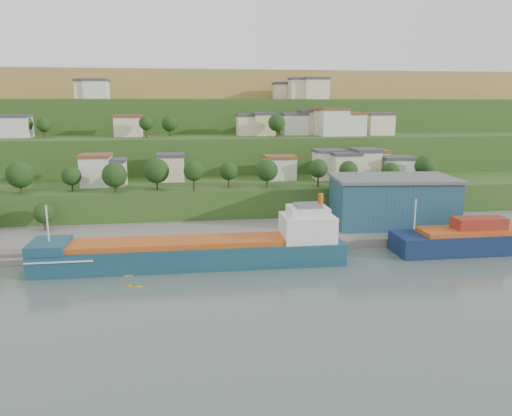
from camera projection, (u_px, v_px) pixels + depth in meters
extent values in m
plane|color=#4A5A53|center=(197.00, 278.00, 97.36)|extent=(500.00, 500.00, 0.00)
cube|color=slate|center=(273.00, 237.00, 127.31)|extent=(220.00, 26.00, 4.00)
cube|color=#284719|center=(192.00, 215.00, 151.58)|extent=(260.00, 32.00, 20.00)
cube|color=#284719|center=(190.00, 197.00, 180.63)|extent=(280.00, 32.00, 44.00)
cube|color=#284719|center=(189.00, 184.00, 209.68)|extent=(300.00, 32.00, 70.00)
cube|color=olive|center=(187.00, 164.00, 281.34)|extent=(360.00, 120.00, 96.00)
cube|color=silver|center=(96.00, 172.00, 143.51)|extent=(8.14, 8.90, 8.33)
cube|color=brown|center=(95.00, 156.00, 142.56)|extent=(8.74, 9.50, 0.90)
cube|color=beige|center=(113.00, 174.00, 144.41)|extent=(7.23, 7.41, 6.91)
cube|color=#3F3F44|center=(112.00, 160.00, 143.61)|extent=(7.83, 8.01, 0.90)
cube|color=beige|center=(171.00, 168.00, 153.56)|extent=(7.99, 8.32, 7.51)
cube|color=#3F3F44|center=(171.00, 155.00, 152.69)|extent=(8.59, 8.92, 0.90)
cube|color=silver|center=(280.00, 169.00, 156.40)|extent=(9.11, 8.17, 6.56)
cube|color=brown|center=(280.00, 157.00, 155.64)|extent=(9.71, 8.77, 0.90)
cube|color=silver|center=(328.00, 166.00, 156.26)|extent=(8.60, 7.38, 8.50)
cube|color=#3F3F44|center=(329.00, 151.00, 155.30)|extent=(9.20, 7.98, 0.90)
cube|color=beige|center=(345.00, 168.00, 152.18)|extent=(8.12, 7.16, 8.02)
cube|color=#3F3F44|center=(346.00, 154.00, 151.26)|extent=(8.72, 7.76, 0.90)
cube|color=beige|center=(365.00, 166.00, 154.11)|extent=(7.14, 8.85, 8.88)
cube|color=#3F3F44|center=(366.00, 150.00, 153.10)|extent=(7.74, 9.45, 0.90)
cube|color=beige|center=(371.00, 164.00, 162.81)|extent=(9.08, 8.29, 7.79)
cube|color=brown|center=(372.00, 151.00, 161.92)|extent=(9.68, 8.89, 0.90)
cube|color=silver|center=(396.00, 170.00, 153.11)|extent=(8.96, 7.64, 6.65)
cube|color=#3F3F44|center=(397.00, 158.00, 152.34)|extent=(9.56, 8.24, 0.90)
cube|color=silver|center=(15.00, 127.00, 169.49)|extent=(9.85, 7.21, 6.77)
cube|color=#3F3F44|center=(14.00, 116.00, 168.70)|extent=(10.45, 7.81, 0.90)
cube|color=beige|center=(128.00, 127.00, 174.12)|extent=(9.24, 7.77, 6.63)
cube|color=brown|center=(128.00, 116.00, 173.34)|extent=(9.84, 8.37, 0.90)
cube|color=beige|center=(250.00, 126.00, 180.29)|extent=(9.04, 7.56, 6.79)
cube|color=#3F3F44|center=(250.00, 115.00, 179.50)|extent=(9.64, 8.16, 0.90)
cube|color=beige|center=(264.00, 125.00, 180.03)|extent=(7.44, 8.08, 7.37)
cube|color=#3F3F44|center=(264.00, 114.00, 179.18)|extent=(8.04, 8.68, 0.90)
cube|color=silver|center=(294.00, 125.00, 183.55)|extent=(8.69, 7.89, 7.10)
cube|color=#3F3F44|center=(294.00, 114.00, 182.73)|extent=(9.29, 8.49, 0.90)
cube|color=beige|center=(312.00, 123.00, 186.05)|extent=(9.59, 8.72, 8.11)
cube|color=#3F3F44|center=(313.00, 111.00, 185.12)|extent=(10.19, 9.32, 0.90)
cube|color=beige|center=(322.00, 123.00, 183.82)|extent=(7.52, 8.54, 8.79)
cube|color=brown|center=(322.00, 109.00, 182.83)|extent=(8.12, 9.14, 0.90)
cube|color=silver|center=(334.00, 123.00, 177.18)|extent=(9.51, 7.07, 8.98)
cube|color=brown|center=(334.00, 109.00, 176.17)|extent=(10.11, 7.67, 0.90)
cube|color=silver|center=(352.00, 125.00, 178.99)|extent=(8.75, 7.75, 7.46)
cube|color=brown|center=(352.00, 113.00, 178.13)|extent=(9.35, 8.35, 0.90)
cube|color=beige|center=(379.00, 125.00, 183.18)|extent=(9.21, 7.64, 7.24)
cube|color=#3F3F44|center=(380.00, 114.00, 182.34)|extent=(9.81, 8.24, 0.90)
cube|color=beige|center=(89.00, 90.00, 192.68)|extent=(9.93, 7.70, 6.69)
cube|color=#3F3F44|center=(89.00, 80.00, 191.90)|extent=(10.53, 8.30, 0.90)
cube|color=silver|center=(96.00, 90.00, 192.19)|extent=(8.78, 8.00, 6.74)
cube|color=#3F3F44|center=(96.00, 80.00, 191.41)|extent=(9.38, 8.60, 0.90)
cube|color=beige|center=(285.00, 92.00, 212.81)|extent=(8.91, 7.77, 6.24)
cube|color=#3F3F44|center=(285.00, 83.00, 212.08)|extent=(9.51, 8.37, 0.90)
cube|color=beige|center=(300.00, 90.00, 204.90)|extent=(8.29, 7.29, 7.81)
cube|color=#3F3F44|center=(300.00, 79.00, 204.00)|extent=(8.89, 7.89, 0.90)
cube|color=beige|center=(316.00, 90.00, 203.94)|extent=(9.80, 7.19, 7.88)
cube|color=#3F3F44|center=(316.00, 79.00, 203.04)|extent=(10.40, 7.79, 0.90)
cube|color=silver|center=(312.00, 90.00, 212.25)|extent=(9.22, 7.33, 8.03)
cube|color=#3F3F44|center=(312.00, 79.00, 211.33)|extent=(9.82, 7.93, 0.90)
cylinder|color=#382619|center=(21.00, 187.00, 132.22)|extent=(0.50, 0.50, 3.05)
sphere|color=black|center=(20.00, 175.00, 131.51)|extent=(7.05, 7.05, 7.05)
cylinder|color=#382619|center=(72.00, 186.00, 134.74)|extent=(0.50, 0.50, 2.85)
sphere|color=black|center=(71.00, 176.00, 134.16)|extent=(5.15, 5.15, 5.15)
cylinder|color=#382619|center=(115.00, 187.00, 133.84)|extent=(0.50, 0.50, 2.82)
sphere|color=black|center=(114.00, 175.00, 133.18)|extent=(6.67, 6.67, 6.67)
cylinder|color=#382619|center=(157.00, 184.00, 137.40)|extent=(0.50, 0.50, 3.39)
sphere|color=black|center=(157.00, 171.00, 136.66)|extent=(6.83, 6.83, 6.83)
cylinder|color=#382619|center=(194.00, 184.00, 135.82)|extent=(0.50, 0.50, 3.97)
sphere|color=black|center=(194.00, 171.00, 135.10)|extent=(5.51, 5.51, 5.51)
cylinder|color=#382619|center=(229.00, 182.00, 140.63)|extent=(0.50, 0.50, 3.37)
sphere|color=black|center=(229.00, 171.00, 139.99)|extent=(5.13, 5.13, 5.13)
cylinder|color=#382619|center=(267.00, 182.00, 141.41)|extent=(0.50, 0.50, 3.17)
sphere|color=black|center=(267.00, 170.00, 140.74)|extent=(6.17, 6.17, 6.17)
cylinder|color=#382619|center=(318.00, 180.00, 141.77)|extent=(0.50, 0.50, 3.90)
sphere|color=black|center=(318.00, 168.00, 141.07)|extent=(5.36, 5.36, 5.36)
cylinder|color=#382619|center=(348.00, 181.00, 141.93)|extent=(0.50, 0.50, 3.45)
sphere|color=black|center=(348.00, 170.00, 141.27)|extent=(5.27, 5.27, 5.27)
cylinder|color=#382619|center=(390.00, 181.00, 144.83)|extent=(0.50, 0.50, 2.75)
sphere|color=black|center=(390.00, 171.00, 144.26)|extent=(5.22, 5.22, 5.22)
cylinder|color=#382619|center=(424.00, 178.00, 145.78)|extent=(0.50, 0.50, 3.99)
sphere|color=black|center=(425.00, 166.00, 145.04)|extent=(5.86, 5.86, 5.86)
cylinder|color=#382619|center=(134.00, 132.00, 175.50)|extent=(0.50, 0.50, 3.08)
sphere|color=black|center=(133.00, 123.00, 174.86)|extent=(5.63, 5.63, 5.63)
cylinder|color=#382619|center=(45.00, 133.00, 169.25)|extent=(0.50, 0.50, 2.90)
sphere|color=black|center=(44.00, 125.00, 168.69)|extent=(4.67, 4.67, 4.67)
cylinder|color=#382619|center=(24.00, 133.00, 169.99)|extent=(0.50, 0.50, 2.98)
sphere|color=black|center=(24.00, 124.00, 169.35)|extent=(5.95, 5.95, 5.95)
cylinder|color=#382619|center=(170.00, 132.00, 178.46)|extent=(0.50, 0.50, 2.75)
sphere|color=black|center=(169.00, 124.00, 177.86)|extent=(5.56, 5.56, 5.56)
cylinder|color=#382619|center=(147.00, 133.00, 166.83)|extent=(0.50, 0.50, 3.67)
sphere|color=black|center=(146.00, 123.00, 166.19)|extent=(4.76, 4.76, 4.76)
cylinder|color=#382619|center=(277.00, 132.00, 172.39)|extent=(0.50, 0.50, 3.23)
sphere|color=black|center=(277.00, 123.00, 171.72)|extent=(5.87, 5.87, 5.87)
cube|color=#13334A|center=(192.00, 259.00, 104.62)|extent=(64.06, 10.52, 6.40)
cube|color=#AE4A17|center=(183.00, 242.00, 103.59)|extent=(47.59, 8.57, 1.10)
cube|color=#13334A|center=(49.00, 246.00, 99.75)|extent=(7.39, 10.11, 1.83)
cube|color=silver|center=(307.00, 227.00, 106.90)|extent=(11.04, 9.22, 5.48)
cube|color=silver|center=(308.00, 211.00, 106.15)|extent=(8.28, 7.37, 1.83)
cube|color=#595B5E|center=(308.00, 205.00, 105.90)|extent=(5.52, 5.52, 0.55)
cylinder|color=#AE4A17|center=(321.00, 200.00, 106.07)|extent=(1.10, 1.10, 2.74)
cylinder|color=silver|center=(47.00, 223.00, 98.82)|extent=(0.33, 0.33, 7.31)
cube|color=silver|center=(64.00, 255.00, 100.56)|extent=(12.87, 10.42, 0.23)
cube|color=#AE4A17|center=(510.00, 229.00, 114.94)|extent=(43.00, 8.33, 0.98)
cylinder|color=silver|center=(415.00, 214.00, 110.73)|extent=(0.31, 0.31, 6.83)
cube|color=maroon|center=(479.00, 223.00, 113.47)|extent=(11.75, 4.97, 2.54)
cube|color=navy|center=(392.00, 202.00, 130.73)|extent=(31.69, 20.99, 12.00)
cube|color=#595B5E|center=(393.00, 178.00, 129.41)|extent=(32.79, 22.08, 0.80)
cube|color=orange|center=(125.00, 275.00, 98.45)|extent=(2.96, 0.85, 0.22)
sphere|color=#3F3F44|center=(125.00, 274.00, 98.37)|extent=(0.51, 0.51, 0.51)
cube|color=gold|center=(135.00, 287.00, 92.39)|extent=(2.87, 1.57, 0.22)
sphere|color=#3F3F44|center=(134.00, 285.00, 92.32)|extent=(0.51, 0.51, 0.51)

